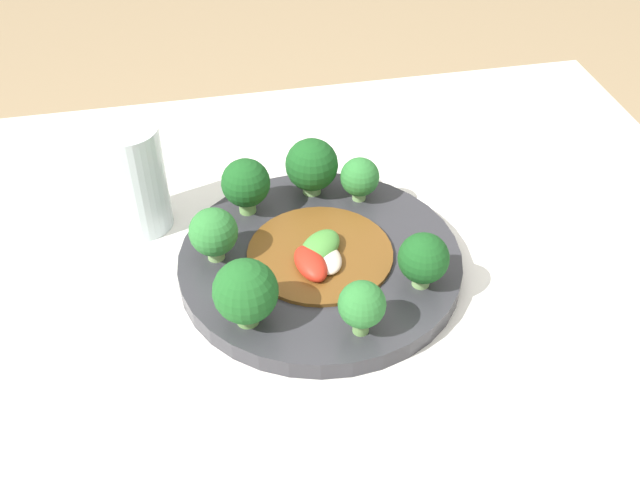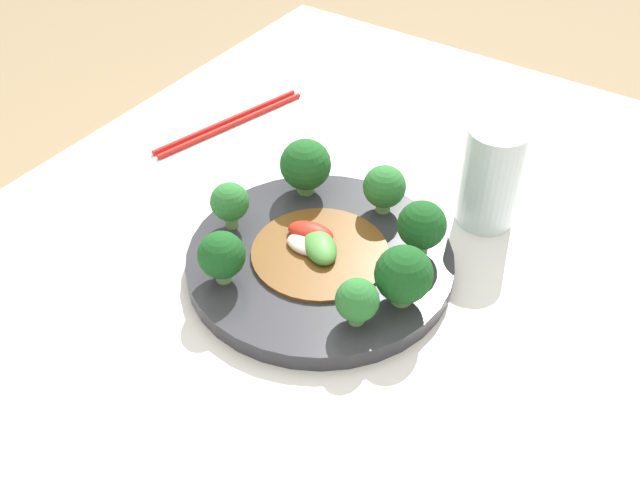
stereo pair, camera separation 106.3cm
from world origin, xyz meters
name	(u,v)px [view 1 (the left image)]	position (x,y,z in m)	size (l,w,h in m)	color
plate	(320,262)	(-0.04, -0.02, 0.78)	(0.29, 0.29, 0.02)	#333338
broccoli_northeast	(245,292)	(0.04, 0.06, 0.83)	(0.06, 0.06, 0.07)	#70A356
broccoli_northwest	(423,259)	(-0.13, 0.04, 0.83)	(0.05, 0.05, 0.06)	#89B76B
broccoli_north	(362,305)	(-0.06, 0.09, 0.83)	(0.04, 0.04, 0.06)	#70A356
broccoli_south	(312,165)	(-0.05, -0.12, 0.83)	(0.06, 0.06, 0.07)	#89B76B
broccoli_southeast	(246,184)	(0.02, -0.10, 0.83)	(0.05, 0.05, 0.06)	#7AAD5B
broccoli_east	(213,233)	(0.06, -0.03, 0.83)	(0.05, 0.05, 0.06)	#89B76B
broccoli_southwest	(360,178)	(-0.10, -0.10, 0.82)	(0.04, 0.04, 0.05)	#89B76B
stirfry_center	(319,255)	(-0.04, -0.01, 0.80)	(0.15, 0.15, 0.02)	brown
drinking_glass	(135,178)	(0.13, -0.13, 0.83)	(0.07, 0.07, 0.12)	silver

